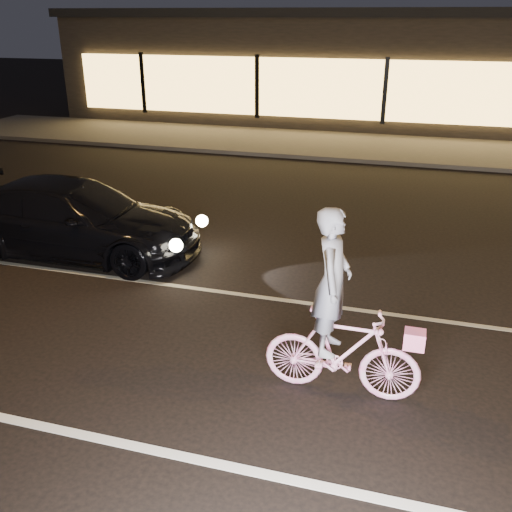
% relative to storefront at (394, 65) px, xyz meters
% --- Properties ---
extents(ground, '(90.00, 90.00, 0.00)m').
position_rel_storefront_xyz_m(ground, '(0.00, -18.97, -2.15)').
color(ground, black).
rests_on(ground, ground).
extents(lane_stripe_near, '(60.00, 0.12, 0.01)m').
position_rel_storefront_xyz_m(lane_stripe_near, '(0.00, -20.47, -2.14)').
color(lane_stripe_near, silver).
rests_on(lane_stripe_near, ground).
extents(lane_stripe_far, '(60.00, 0.10, 0.01)m').
position_rel_storefront_xyz_m(lane_stripe_far, '(0.00, -16.97, -2.14)').
color(lane_stripe_far, gray).
rests_on(lane_stripe_far, ground).
extents(sidewalk, '(30.00, 4.00, 0.12)m').
position_rel_storefront_xyz_m(sidewalk, '(0.00, -5.97, -2.09)').
color(sidewalk, '#383533').
rests_on(sidewalk, ground).
extents(storefront, '(25.40, 8.42, 4.20)m').
position_rel_storefront_xyz_m(storefront, '(0.00, 0.00, 0.00)').
color(storefront, black).
rests_on(storefront, ground).
extents(cyclist, '(1.75, 0.60, 2.21)m').
position_rel_storefront_xyz_m(cyclist, '(0.73, -19.00, -1.36)').
color(cyclist, '#FE4BAF').
rests_on(cyclist, ground).
extents(sedan, '(4.57, 1.94, 1.32)m').
position_rel_storefront_xyz_m(sedan, '(-4.38, -16.18, -1.49)').
color(sedan, black).
rests_on(sedan, ground).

